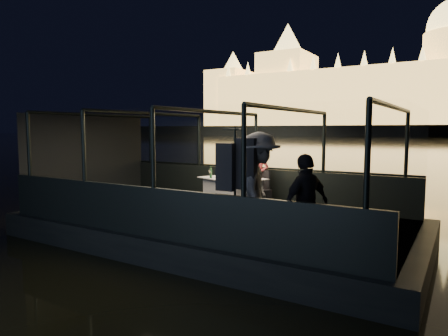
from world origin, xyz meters
The scene contains 26 objects.
river_water centered at (0.00, 80.00, 0.00)m, with size 500.00×500.00×0.00m, color black.
boat_hull centered at (0.00, 0.00, 0.00)m, with size 8.60×4.40×1.00m, color black.
boat_deck centered at (0.00, 0.00, 0.48)m, with size 8.00×4.00×0.04m, color black.
gunwale_port centered at (0.00, 2.00, 0.95)m, with size 8.00×0.08×0.90m, color black.
gunwale_starboard centered at (0.00, -2.00, 0.95)m, with size 8.00×0.08×0.90m, color black.
cabin_glass_port centered at (0.00, 2.00, 2.10)m, with size 8.00×0.02×1.40m, color #99B2B2, non-canonical shape.
cabin_glass_starboard centered at (0.00, -2.00, 2.10)m, with size 8.00×0.02×1.40m, color #99B2B2, non-canonical shape.
cabin_roof_glass centered at (0.00, 0.00, 2.80)m, with size 8.00×4.00×0.02m, color #99B2B2, non-canonical shape.
end_wall_fore centered at (-4.00, 0.00, 1.65)m, with size 0.02×4.00×2.30m, color black, non-canonical shape.
end_wall_aft centered at (4.00, 0.00, 1.65)m, with size 0.02×4.00×2.30m, color black, non-canonical shape.
canopy_ribs centered at (0.00, 0.00, 1.65)m, with size 8.00×4.00×2.30m, color black, non-canonical shape.
dining_table_central centered at (-0.08, 0.93, 0.89)m, with size 1.45×1.05×0.77m, color white.
chair_port_left centered at (-0.39, 1.38, 0.95)m, with size 0.38×0.38×0.80m, color black.
chair_port_right centered at (0.40, 1.45, 0.95)m, with size 0.42×0.42×0.90m, color black.
coat_stand centered at (1.51, -1.75, 1.40)m, with size 0.55×0.44×1.98m, color black, non-canonical shape.
person_woman_coral centered at (0.23, 1.65, 1.25)m, with size 0.55×0.36×1.52m, color #D04B4D.
person_man_maroon centered at (-0.26, 1.65, 1.25)m, with size 0.70×0.54×1.45m, color #3C1111.
passenger_stripe centered at (1.78, -1.44, 1.35)m, with size 1.22×0.69×1.89m, color silver.
passenger_dark centered at (2.63, -1.55, 1.35)m, with size 0.92×0.39×1.56m, color black.
wine_bottle centered at (-0.50, 0.62, 1.42)m, with size 0.06×0.06×0.28m, color #163D21.
bread_basket centered at (-0.38, 0.87, 1.31)m, with size 0.21×0.21×0.08m, color brown.
amber_candle centered at (0.09, 0.71, 1.31)m, with size 0.05×0.05×0.07m, color gold.
plate_near centered at (0.36, 0.65, 1.27)m, with size 0.25×0.25×0.02m, color white.
plate_far centered at (-0.41, 0.93, 1.27)m, with size 0.25×0.25×0.02m, color white.
wine_glass_white centered at (-0.50, 0.56, 1.36)m, with size 0.07×0.07×0.20m, color silver, non-canonical shape.
wine_glass_red centered at (0.18, 1.04, 1.36)m, with size 0.06×0.06×0.18m, color silver, non-canonical shape.
Camera 1 is at (4.66, -7.31, 2.42)m, focal length 32.00 mm.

